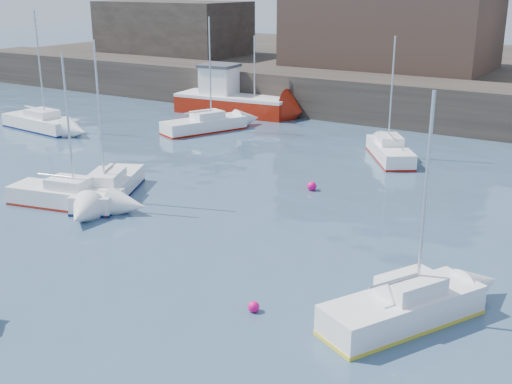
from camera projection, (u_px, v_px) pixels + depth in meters
The scene contains 14 objects.
water at pixel (15, 369), 16.70m from camera, with size 220.00×220.00×0.00m, color #2D4760.
quay_wall at pixel (429, 104), 44.56m from camera, with size 90.00×5.00×3.00m, color #28231E.
land_strip at pixel (488, 75), 59.16m from camera, with size 90.00×32.00×2.80m, color #28231E.
warehouse at pixel (392, 20), 52.42m from camera, with size 16.40×10.40×7.60m.
bldg_west at pixel (173, 28), 62.96m from camera, with size 14.00×8.00×5.00m.
fishing_boat at pixel (231, 98), 48.86m from camera, with size 9.15×4.15×5.88m.
sailboat_a at pixel (66, 196), 28.73m from camera, with size 5.47×2.73×6.81m.
sailboat_b at pixel (109, 187), 29.88m from camera, with size 4.02×5.86×7.25m.
sailboat_c at pixel (404, 307), 18.77m from camera, with size 3.92×5.38×6.85m.
sailboat_e at pixel (41, 122), 43.51m from camera, with size 6.26×2.55×7.85m.
sailboat_f at pixel (390, 151), 36.32m from camera, with size 4.30×5.28×6.80m.
sailboat_h at pixel (204, 124), 43.07m from camera, with size 4.02×6.06×7.46m.
buoy_mid at pixel (254, 311), 19.61m from camera, with size 0.36×0.36×0.36m, color #E40769.
buoy_far at pixel (312, 190), 31.00m from camera, with size 0.46×0.46×0.46m, color #E40769.
Camera 1 is at (12.90, -9.00, 9.60)m, focal length 45.00 mm.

